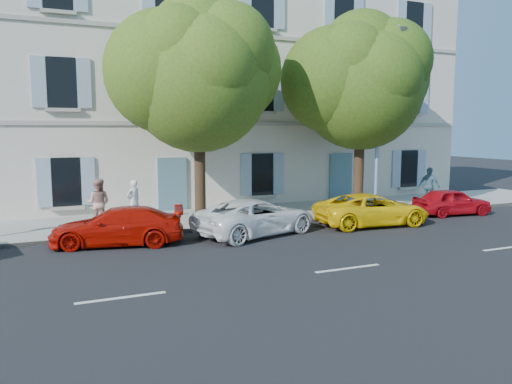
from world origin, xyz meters
name	(u,v)px	position (x,y,z in m)	size (l,w,h in m)	color
ground	(282,239)	(0.00, 0.00, 0.00)	(90.00, 90.00, 0.00)	black
sidewalk	(236,216)	(0.00, 4.45, 0.07)	(36.00, 4.50, 0.15)	#A09E96
kerb	(256,225)	(0.00, 2.28, 0.08)	(36.00, 0.16, 0.16)	#9E998E
building	(196,85)	(0.00, 10.20, 6.00)	(28.00, 7.00, 12.00)	beige
car_red_coupe	(117,226)	(-5.33, 1.33, 0.62)	(1.73, 4.26, 1.24)	#AC0E04
car_white_coupe	(256,217)	(-0.58, 1.00, 0.65)	(2.14, 4.65, 1.29)	white
car_yellow_supercar	(372,209)	(4.30, 0.81, 0.63)	(2.08, 4.51, 1.25)	yellow
car_red_hatchback	(452,202)	(8.96, 1.38, 0.59)	(1.39, 3.46, 1.18)	#B40B14
tree_left	(199,81)	(-1.90, 3.38, 5.56)	(5.42, 5.42, 8.40)	#3A2819
tree_right	(361,88)	(5.56, 3.56, 5.54)	(5.45, 5.45, 8.40)	#3A2819
street_lamp	(380,111)	(6.03, 2.75, 4.54)	(0.31, 1.66, 7.75)	#7293BF
pedestrian_a	(134,201)	(-4.29, 4.35, 0.98)	(0.60, 0.40, 1.65)	silver
pedestrian_b	(99,203)	(-5.64, 3.89, 1.05)	(0.87, 0.68, 1.80)	tan
pedestrian_c	(429,186)	(9.44, 3.33, 1.05)	(1.05, 0.44, 1.80)	slate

